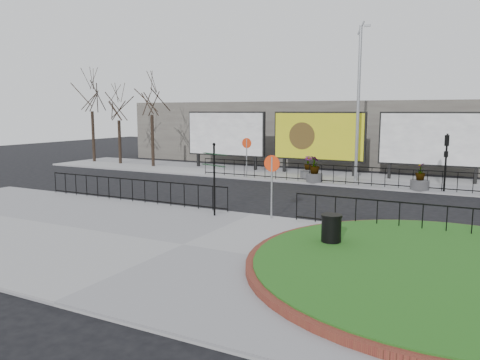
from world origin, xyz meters
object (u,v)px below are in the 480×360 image
Objects in this scene: planter_a at (308,170)px; planter_c at (420,180)px; billboard_mid at (318,136)px; litter_bin at (331,231)px; lamp_post at (358,101)px; planter_b at (314,172)px; fingerpost_sign at (214,172)px.

planter_c reaches higher than planter_a.
billboard_mid is 5.85× the size of litter_bin.
litter_bin is at bearing -94.77° from planter_c.
planter_a is (-3.01, -0.00, -4.25)m from lamp_post.
planter_a is (-0.00, -1.97, -2.03)m from billboard_mid.
lamp_post is 6.46× the size of planter_c.
planter_c is (6.80, -1.60, 0.04)m from planter_a.
planter_b is at bearing 110.61° from litter_bin.
litter_bin is at bearing -68.14° from planter_a.
planter_c is (6.52, 10.40, -1.26)m from fingerpost_sign.
planter_c reaches higher than litter_bin.
billboard_mid is 0.67× the size of lamp_post.
litter_bin is (5.46, -2.31, -1.22)m from fingerpost_sign.
lamp_post is 5.89m from planter_c.
fingerpost_sign is 1.87× the size of planter_b.
litter_bin is 0.79× the size of planter_a.
billboard_mid reaches higher than litter_bin.
planter_a is at bearing 115.70° from fingerpost_sign.
fingerpost_sign reaches higher than planter_c.
planter_a is at bearing 111.86° from litter_bin.
lamp_post reaches higher than billboard_mid.
billboard_mid is at bearing 115.51° from fingerpost_sign.
billboard_mid is 4.15m from planter_b.
billboard_mid is 3.99× the size of planter_b.
planter_c is (6.80, -3.57, -1.99)m from billboard_mid.
lamp_post is 6.84× the size of planter_a.
fingerpost_sign is (0.28, -13.97, -0.72)m from billboard_mid.
planter_a is at bearing -90.00° from billboard_mid.
billboard_mid is 7.93m from planter_c.
planter_b is 5.84m from planter_c.
planter_c is (1.06, 12.70, -0.04)m from litter_bin.
planter_b is at bearing 180.00° from planter_c.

